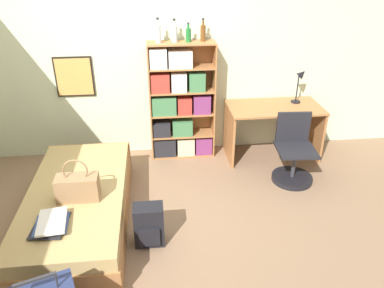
% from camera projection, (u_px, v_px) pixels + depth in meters
% --- Properties ---
extents(ground_plane, '(14.00, 14.00, 0.00)m').
position_uv_depth(ground_plane, '(142.00, 218.00, 3.96)').
color(ground_plane, '#84664C').
extents(wall_back, '(10.00, 0.09, 2.60)m').
position_uv_depth(wall_back, '(137.00, 58.00, 4.73)').
color(wall_back, beige).
rests_on(wall_back, ground_plane).
extents(bed, '(0.98, 2.00, 0.40)m').
position_uv_depth(bed, '(79.00, 206.00, 3.82)').
color(bed, '#A36B3D').
rests_on(bed, ground_plane).
extents(handbag, '(0.39, 0.19, 0.43)m').
position_uv_depth(handbag, '(78.00, 187.00, 3.53)').
color(handbag, '#93704C').
rests_on(handbag, bed).
extents(book_stack_on_bed, '(0.31, 0.38, 0.07)m').
position_uv_depth(book_stack_on_bed, '(51.00, 224.00, 3.21)').
color(book_stack_on_bed, gold).
rests_on(book_stack_on_bed, bed).
extents(bookcase, '(0.84, 0.29, 1.53)m').
position_uv_depth(bookcase, '(179.00, 106.00, 4.87)').
color(bookcase, '#A36B3D').
rests_on(bookcase, ground_plane).
extents(bottle_green, '(0.07, 0.07, 0.29)m').
position_uv_depth(bottle_green, '(158.00, 33.00, 4.41)').
color(bottle_green, '#B7BCC1').
rests_on(bottle_green, bookcase).
extents(bottle_brown, '(0.08, 0.08, 0.27)m').
position_uv_depth(bottle_brown, '(174.00, 33.00, 4.47)').
color(bottle_brown, '#B7BCC1').
rests_on(bottle_brown, bookcase).
extents(bottle_clear, '(0.07, 0.07, 0.23)m').
position_uv_depth(bottle_clear, '(188.00, 35.00, 4.47)').
color(bottle_clear, '#1E6B2D').
rests_on(bottle_clear, bookcase).
extents(bottle_blue, '(0.06, 0.06, 0.27)m').
position_uv_depth(bottle_blue, '(203.00, 32.00, 4.51)').
color(bottle_blue, brown).
rests_on(bottle_blue, bookcase).
extents(desk, '(1.21, 0.64, 0.72)m').
position_uv_depth(desk, '(273.00, 122.00, 4.94)').
color(desk, '#A36B3D').
rests_on(desk, ground_plane).
extents(desk_lamp, '(0.17, 0.12, 0.46)m').
position_uv_depth(desk_lamp, '(301.00, 80.00, 4.83)').
color(desk_lamp, black).
rests_on(desk_lamp, desk).
extents(desk_chair, '(0.49, 0.49, 0.82)m').
position_uv_depth(desk_chair, '(293.00, 160.00, 4.53)').
color(desk_chair, black).
rests_on(desk_chair, ground_plane).
extents(backpack, '(0.28, 0.22, 0.42)m').
position_uv_depth(backpack, '(149.00, 225.00, 3.54)').
color(backpack, black).
rests_on(backpack, ground_plane).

